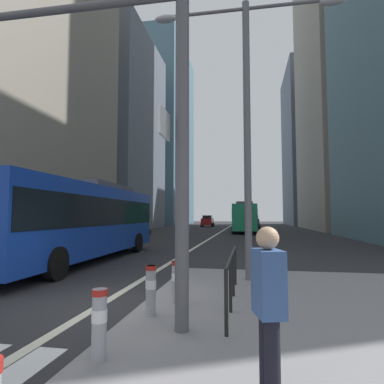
{
  "coord_description": "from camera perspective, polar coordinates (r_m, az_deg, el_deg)",
  "views": [
    {
      "loc": [
        3.13,
        -6.77,
        1.92
      ],
      "look_at": [
        -2.93,
        28.18,
        4.51
      ],
      "focal_mm": 30.08,
      "sensor_mm": 36.0,
      "label": 1
    }
  ],
  "objects": [
    {
      "name": "office_tower_left_far",
      "position": [
        74.06,
        -5.53,
        9.95
      ],
      "size": [
        11.23,
        22.67,
        39.97
      ],
      "primitive_type": "cube",
      "color": "slate",
      "rests_on": "ground"
    },
    {
      "name": "office_tower_left_near",
      "position": [
        33.18,
        -30.65,
        26.24
      ],
      "size": [
        11.77,
        18.96,
        36.83
      ],
      "primitive_type": "cube",
      "color": "gray",
      "rests_on": "ground"
    },
    {
      "name": "car_oncoming_mid",
      "position": [
        29.67,
        -10.28,
        -5.91
      ],
      "size": [
        2.07,
        4.55,
        1.94
      ],
      "color": "gold",
      "rests_on": "ground"
    },
    {
      "name": "pedestrian_railing",
      "position": [
        6.73,
        7.1,
        -13.21
      ],
      "size": [
        0.06,
        3.63,
        0.98
      ],
      "color": "black",
      "rests_on": "median_island"
    },
    {
      "name": "car_receding_far",
      "position": [
        52.17,
        8.98,
        -5.16
      ],
      "size": [
        2.06,
        4.32,
        1.94
      ],
      "color": "#B2A899",
      "rests_on": "ground"
    },
    {
      "name": "pedestrian_waiting",
      "position": [
        3.34,
        13.44,
        -18.8
      ],
      "size": [
        0.33,
        0.43,
        1.66
      ],
      "color": "black",
      "rests_on": "median_island"
    },
    {
      "name": "city_bus_red_receding",
      "position": [
        37.78,
        9.29,
        -4.25
      ],
      "size": [
        2.81,
        11.3,
        3.4
      ],
      "color": "#198456",
      "rests_on": "ground"
    },
    {
      "name": "ground_plane",
      "position": [
        27.02,
        3.19,
        -8.25
      ],
      "size": [
        160.0,
        160.0,
        0.0
      ],
      "primitive_type": "plane",
      "color": "#28282B"
    },
    {
      "name": "office_tower_right_mid",
      "position": [
        55.42,
        25.36,
        23.82
      ],
      "size": [
        11.01,
        19.83,
        55.17
      ],
      "primitive_type": "cube",
      "color": "gray",
      "rests_on": "ground"
    },
    {
      "name": "city_bus_blue_oncoming",
      "position": [
        14.28,
        -18.96,
        -4.28
      ],
      "size": [
        2.86,
        11.76,
        3.4
      ],
      "color": "#14389E",
      "rests_on": "ground"
    },
    {
      "name": "traffic_signal_gantry",
      "position": [
        6.38,
        -23.76,
        16.68
      ],
      "size": [
        6.91,
        0.65,
        6.0
      ],
      "color": "#515156",
      "rests_on": "median_island"
    },
    {
      "name": "bollard_left",
      "position": [
        4.43,
        -16.12,
        -20.98
      ],
      "size": [
        0.2,
        0.2,
        0.85
      ],
      "color": "#99999E",
      "rests_on": "median_island"
    },
    {
      "name": "office_tower_right_far",
      "position": [
        70.73,
        21.12,
        7.49
      ],
      "size": [
        11.74,
        17.6,
        31.78
      ],
      "primitive_type": "cube",
      "color": "slate",
      "rests_on": "ground"
    },
    {
      "name": "car_oncoming_far",
      "position": [
        55.57,
        2.76,
        -5.14
      ],
      "size": [
        2.08,
        4.15,
        1.94
      ],
      "color": "maroon",
      "rests_on": "ground"
    },
    {
      "name": "car_receding_near",
      "position": [
        47.61,
        10.74,
        -5.23
      ],
      "size": [
        2.1,
        4.52,
        1.94
      ],
      "color": "#232838",
      "rests_on": "ground"
    },
    {
      "name": "bollard_right",
      "position": [
        6.03,
        -7.31,
        -16.44
      ],
      "size": [
        0.2,
        0.2,
        0.87
      ],
      "color": "#99999E",
      "rests_on": "median_island"
    },
    {
      "name": "lane_centre_line",
      "position": [
        36.96,
        5.0,
        -7.14
      ],
      "size": [
        0.2,
        80.0,
        0.01
      ],
      "primitive_type": "cube",
      "color": "beige",
      "rests_on": "ground"
    },
    {
      "name": "office_tower_left_mid",
      "position": [
        50.09,
        -13.16,
        10.15
      ],
      "size": [
        10.35,
        17.4,
        28.46
      ],
      "primitive_type": "cube",
      "color": "slate",
      "rests_on": "ground"
    },
    {
      "name": "street_lamp_post",
      "position": [
        9.71,
        9.68,
        16.16
      ],
      "size": [
        5.5,
        0.32,
        8.0
      ],
      "color": "#56565B",
      "rests_on": "median_island"
    },
    {
      "name": "bollard_back",
      "position": [
        6.76,
        -2.81,
        -15.25
      ],
      "size": [
        0.2,
        0.2,
        0.84
      ],
      "color": "#99999E",
      "rests_on": "median_island"
    }
  ]
}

